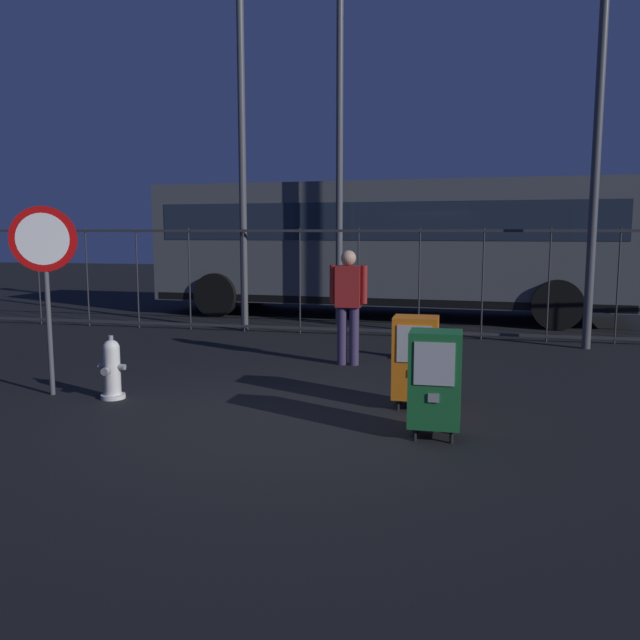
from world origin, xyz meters
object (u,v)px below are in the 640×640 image
at_px(fire_hydrant, 112,369).
at_px(newspaper_box_primary, 435,379).
at_px(street_light_near_right, 602,51).
at_px(street_light_far_left, 242,121).
at_px(newspaper_box_secondary, 415,357).
at_px(bus_near, 386,242).
at_px(traffic_cone, 404,341).
at_px(street_light_near_left, 340,127).
at_px(stop_sign, 45,261).
at_px(pedestrian, 348,300).

bearing_deg(fire_hydrant, newspaper_box_primary, -10.08).
xyz_separation_m(street_light_near_right, street_light_far_left, (-6.23, 0.70, -0.74)).
distance_m(newspaper_box_secondary, bus_near, 8.14).
xyz_separation_m(fire_hydrant, traffic_cone, (3.07, 3.29, -0.09)).
distance_m(street_light_near_left, street_light_far_left, 2.04).
bearing_deg(stop_sign, fire_hydrant, 0.05).
bearing_deg(bus_near, traffic_cone, -76.31).
distance_m(traffic_cone, street_light_near_right, 5.54).
height_order(newspaper_box_primary, stop_sign, stop_sign).
bearing_deg(traffic_cone, fire_hydrant, -133.00).
xyz_separation_m(newspaper_box_secondary, street_light_far_left, (-3.74, 5.08, 3.44)).
xyz_separation_m(bus_near, street_light_near_left, (-0.76, -1.68, 2.32)).
bearing_deg(newspaper_box_secondary, street_light_near_right, 60.36).
bearing_deg(stop_sign, street_light_far_left, 84.34).
relative_size(stop_sign, pedestrian, 1.34).
height_order(pedestrian, traffic_cone, pedestrian).
relative_size(fire_hydrant, traffic_cone, 1.41).
height_order(newspaper_box_primary, newspaper_box_secondary, same).
distance_m(stop_sign, street_light_near_left, 7.39).
distance_m(newspaper_box_secondary, stop_sign, 4.41).
xyz_separation_m(street_light_near_left, street_light_near_right, (4.57, -1.89, 0.73)).
height_order(bus_near, street_light_far_left, street_light_far_left).
height_order(pedestrian, bus_near, bus_near).
bearing_deg(street_light_far_left, newspaper_box_primary, -56.72).
distance_m(stop_sign, street_light_near_right, 8.84).
height_order(street_light_near_right, street_light_far_left, street_light_near_right).
bearing_deg(stop_sign, traffic_cone, 40.35).
bearing_deg(bus_near, pedestrian, -84.91).
height_order(traffic_cone, bus_near, bus_near).
bearing_deg(newspaper_box_secondary, fire_hydrant, -174.18).
bearing_deg(street_light_far_left, street_light_near_left, 35.64).
bearing_deg(traffic_cone, street_light_near_right, 26.47).
height_order(fire_hydrant, stop_sign, stop_sign).
distance_m(newspaper_box_primary, newspaper_box_secondary, 1.05).
relative_size(newspaper_box_primary, street_light_near_left, 0.15).
distance_m(traffic_cone, street_light_near_left, 5.30).
bearing_deg(newspaper_box_secondary, stop_sign, -175.26).
height_order(newspaper_box_primary, street_light_near_left, street_light_near_left).
bearing_deg(newspaper_box_primary, street_light_near_left, 107.80).
relative_size(newspaper_box_secondary, street_light_far_left, 0.15).
relative_size(fire_hydrant, bus_near, 0.07).
xyz_separation_m(newspaper_box_secondary, traffic_cone, (-0.40, 2.94, -0.31)).
relative_size(newspaper_box_primary, bus_near, 0.10).
distance_m(bus_near, street_light_far_left, 4.41).
relative_size(stop_sign, street_light_near_left, 0.32).
bearing_deg(bus_near, newspaper_box_secondary, -77.23).
height_order(street_light_near_left, street_light_far_left, street_light_near_left).
distance_m(fire_hydrant, street_light_near_left, 7.70).
distance_m(bus_near, street_light_near_right, 6.04).
bearing_deg(street_light_near_right, street_light_far_left, 173.59).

